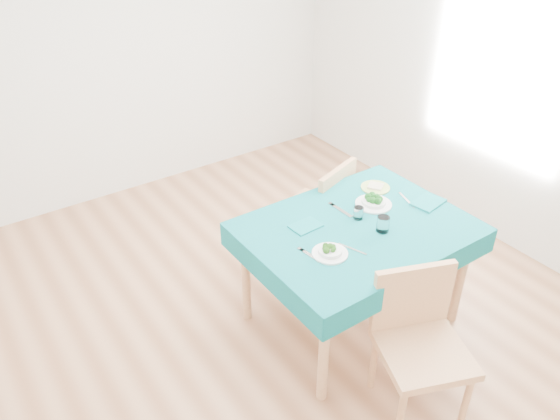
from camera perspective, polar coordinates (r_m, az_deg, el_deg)
room_shell at (r=3.09m, az=-0.00°, el=7.81°), size 4.02×4.52×2.73m
table at (r=3.61m, az=7.66°, el=-6.68°), size 1.36×1.03×0.76m
chair_near at (r=3.01m, az=15.17°, el=-12.34°), size 0.61×0.63×1.14m
chair_far at (r=4.06m, az=3.48°, el=1.39°), size 0.57×0.59×1.10m
bowl_near at (r=3.11m, az=5.26°, el=-4.17°), size 0.21×0.21×0.06m
bowl_far at (r=3.59m, az=9.78°, el=1.03°), size 0.24×0.24×0.07m
fork_near at (r=3.11m, az=3.30°, el=-4.81°), size 0.05×0.18×0.00m
knife_near at (r=3.18m, az=7.57°, el=-4.06°), size 0.07×0.18×0.00m
fork_far at (r=3.52m, az=6.40°, el=-0.03°), size 0.03×0.20×0.00m
knife_far at (r=3.70m, az=13.10°, el=1.03°), size 0.08×0.20×0.00m
napkin_near at (r=3.34m, az=2.70°, el=-1.68°), size 0.19×0.14×0.01m
napkin_far at (r=3.70m, az=15.23°, el=0.79°), size 0.24×0.19×0.01m
tumbler_center at (r=3.44m, az=8.19°, el=-0.30°), size 0.06×0.06×0.08m
tumbler_side at (r=3.34m, az=10.71°, el=-1.45°), size 0.08×0.08×0.10m
side_plate at (r=3.80m, az=9.93°, el=2.32°), size 0.20×0.20×0.01m
bread_slice at (r=3.79m, az=9.95°, el=2.48°), size 0.13×0.13×0.01m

